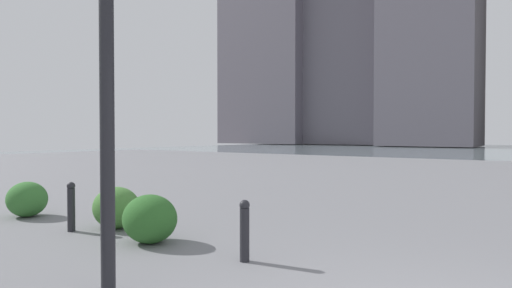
% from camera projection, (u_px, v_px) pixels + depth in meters
% --- Properties ---
extents(building_slab, '(13.18, 11.59, 42.37)m').
position_uv_depth(building_slab, '(431.00, 10.00, 61.18)').
color(building_slab, '#5B5660').
rests_on(building_slab, ground).
extents(building_annex, '(16.45, 12.59, 39.89)m').
position_uv_depth(building_annex, '(360.00, 38.00, 72.97)').
color(building_annex, '#5B5660').
rests_on(building_annex, ground).
extents(building_highrise, '(17.59, 12.13, 34.72)m').
position_uv_depth(building_highrise, '(272.00, 55.00, 80.41)').
color(building_highrise, '#5B5660').
rests_on(building_highrise, ground).
extents(lamppost, '(0.98, 0.28, 4.20)m').
position_uv_depth(lamppost, '(106.00, 11.00, 4.01)').
color(lamppost, '#232328').
rests_on(lamppost, ground).
extents(bollard_near, '(0.13, 0.13, 0.77)m').
position_uv_depth(bollard_near, '(245.00, 229.00, 5.10)').
color(bollard_near, '#232328').
rests_on(bollard_near, ground).
extents(bollard_mid, '(0.13, 0.13, 0.81)m').
position_uv_depth(bollard_mid, '(71.00, 206.00, 6.70)').
color(bollard_mid, '#232328').
rests_on(bollard_mid, ground).
extents(shrub_low, '(0.83, 0.75, 0.71)m').
position_uv_depth(shrub_low, '(150.00, 219.00, 5.98)').
color(shrub_low, '#2D6628').
rests_on(shrub_low, ground).
extents(shrub_round, '(0.79, 0.71, 0.67)m').
position_uv_depth(shrub_round, '(27.00, 199.00, 7.91)').
color(shrub_round, '#387533').
rests_on(shrub_round, ground).
extents(shrub_wide, '(0.82, 0.74, 0.70)m').
position_uv_depth(shrub_wide, '(116.00, 208.00, 6.93)').
color(shrub_wide, '#477F38').
rests_on(shrub_wide, ground).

